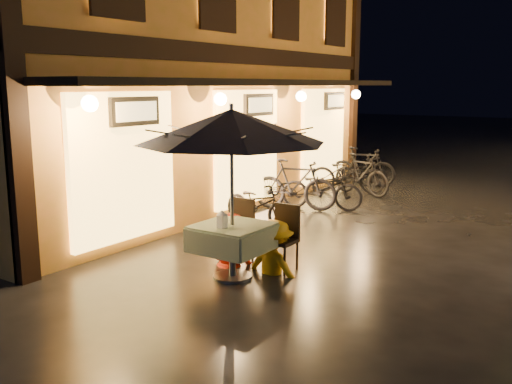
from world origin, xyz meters
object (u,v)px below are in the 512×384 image
Objects in this scene: cafe_table at (232,238)px; patio_umbrella at (231,127)px; table_lantern at (222,218)px; bicycle_0 at (258,204)px; person_orange at (232,214)px; person_yellow at (275,222)px.

cafe_table is 0.37× the size of patio_umbrella.
table_lantern is (-0.00, -0.23, -1.23)m from patio_umbrella.
bicycle_0 is (-1.30, 2.63, -1.69)m from patio_umbrella.
patio_umbrella reaches higher than person_orange.
patio_umbrella reaches higher than cafe_table.
person_orange is (-0.38, 0.53, -1.37)m from patio_umbrella.
cafe_table is at bearing 90.00° from table_lantern.
cafe_table is 0.68m from person_yellow.
bicycle_0 is at bearing -47.45° from person_orange.
bicycle_0 is at bearing 116.37° from cafe_table.
person_yellow is at bearing 56.70° from patio_umbrella.
patio_umbrella is at bearing 60.84° from person_yellow.
table_lantern is at bearing 135.86° from person_orange.
table_lantern is 0.86m from person_orange.
cafe_table is 2.94m from bicycle_0.
patio_umbrella is at bearing 0.00° from cafe_table.
bicycle_0 is (-0.92, 2.10, -0.33)m from person_orange.
patio_umbrella is at bearing 90.00° from table_lantern.
patio_umbrella is 1.73× the size of person_yellow.
bicycle_0 is (-1.66, 2.08, -0.31)m from person_yellow.
person_orange is at bearing 116.91° from table_lantern.
person_yellow is at bearing -129.63° from bicycle_0.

